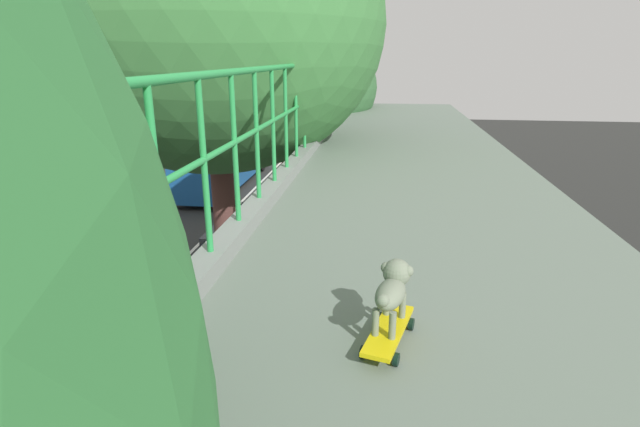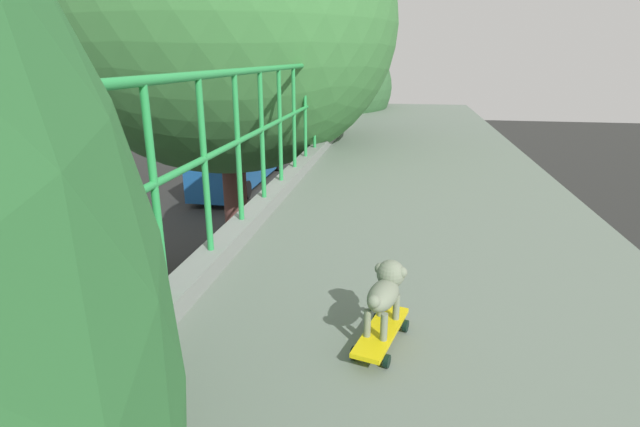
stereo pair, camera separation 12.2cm
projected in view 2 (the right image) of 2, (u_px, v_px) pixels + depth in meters
car_blue_fifth at (143, 347)px, 11.57m from camera, size 1.84×4.50×1.34m
car_yellow_cab_sixth at (103, 278)px, 15.11m from camera, size 1.79×4.54×1.55m
car_white_seventh at (246, 241)px, 18.31m from camera, size 1.76×4.47×1.28m
city_bus at (242, 155)px, 28.41m from camera, size 2.65×10.61×3.00m
roadside_tree_mid at (226, 28)px, 8.17m from camera, size 5.79×5.79×10.27m
roadside_tree_far at (301, 88)px, 14.23m from camera, size 5.30×5.30×8.28m
toy_skateboard at (381, 332)px, 2.51m from camera, size 0.29×0.56×0.09m
small_dog at (386, 288)px, 2.50m from camera, size 0.22×0.41×0.33m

